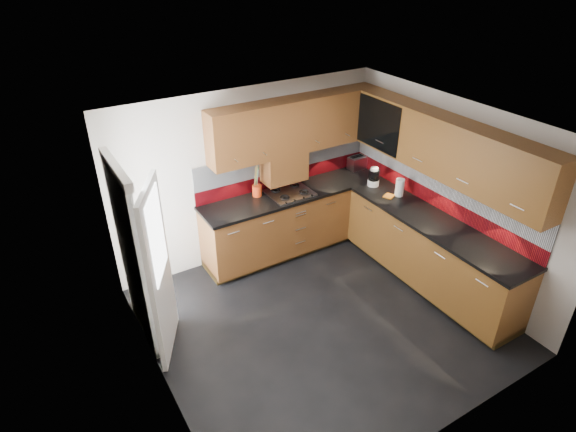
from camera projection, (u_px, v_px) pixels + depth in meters
room at (327, 212)px, 5.02m from camera, size 4.00×3.80×2.64m
base_cabinets at (357, 237)px, 6.56m from camera, size 2.70×3.20×0.95m
countertop at (360, 207)px, 6.30m from camera, size 2.72×3.22×0.04m
backsplash at (364, 177)px, 6.42m from camera, size 2.70×3.20×0.54m
upper_cabinets at (373, 136)px, 5.98m from camera, size 2.50×3.20×0.72m
extractor_hood at (284, 167)px, 6.54m from camera, size 0.60×0.33×0.40m
glass_cabinet at (387, 121)px, 6.39m from camera, size 0.32×0.80×0.66m
back_door at (144, 264)px, 5.01m from camera, size 0.42×1.19×2.04m
gas_hob at (290, 193)px, 6.58m from camera, size 0.59×0.52×0.05m
utensil_pot at (257, 189)px, 6.49m from camera, size 0.13×0.13×0.45m
toaster at (357, 163)px, 7.26m from camera, size 0.28×0.18×0.20m
food_processor at (374, 177)px, 6.75m from camera, size 0.16×0.16×0.27m
paper_towel at (400, 188)px, 6.48m from camera, size 0.13×0.13×0.24m
orange_cloth at (389, 196)px, 6.51m from camera, size 0.18×0.17×0.02m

